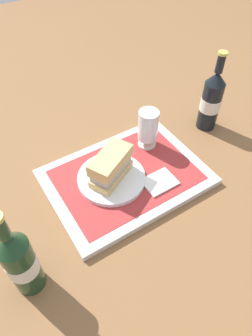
{
  "coord_description": "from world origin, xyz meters",
  "views": [
    {
      "loc": [
        -0.31,
        -0.48,
        0.68
      ],
      "look_at": [
        0.0,
        0.0,
        0.05
      ],
      "focal_mm": 32.82,
      "sensor_mm": 36.0,
      "label": 1
    }
  ],
  "objects_px": {
    "sandwich": "(112,165)",
    "beer_bottle": "(211,100)",
    "plate": "(112,178)",
    "beer_glass": "(148,127)",
    "second_bottle": "(20,261)"
  },
  "relations": [
    {
      "from": "beer_glass",
      "to": "beer_bottle",
      "type": "height_order",
      "value": "beer_bottle"
    },
    {
      "from": "plate",
      "to": "beer_bottle",
      "type": "distance_m",
      "value": 0.41
    },
    {
      "from": "beer_glass",
      "to": "second_bottle",
      "type": "relative_size",
      "value": 0.47
    },
    {
      "from": "sandwich",
      "to": "beer_bottle",
      "type": "height_order",
      "value": "beer_bottle"
    },
    {
      "from": "second_bottle",
      "to": "beer_glass",
      "type": "bearing_deg",
      "value": 24.47
    },
    {
      "from": "plate",
      "to": "beer_bottle",
      "type": "height_order",
      "value": "beer_bottle"
    },
    {
      "from": "plate",
      "to": "second_bottle",
      "type": "distance_m",
      "value": 0.34
    },
    {
      "from": "plate",
      "to": "second_bottle",
      "type": "xyz_separation_m",
      "value": [
        -0.3,
        -0.15,
        0.08
      ]
    },
    {
      "from": "sandwich",
      "to": "beer_bottle",
      "type": "distance_m",
      "value": 0.4
    },
    {
      "from": "plate",
      "to": "sandwich",
      "type": "height_order",
      "value": "sandwich"
    },
    {
      "from": "sandwich",
      "to": "beer_glass",
      "type": "bearing_deg",
      "value": -6.34
    },
    {
      "from": "sandwich",
      "to": "beer_glass",
      "type": "distance_m",
      "value": 0.18
    },
    {
      "from": "beer_bottle",
      "to": "sandwich",
      "type": "bearing_deg",
      "value": -172.77
    },
    {
      "from": "beer_bottle",
      "to": "plate",
      "type": "bearing_deg",
      "value": -172.6
    },
    {
      "from": "beer_bottle",
      "to": "second_bottle",
      "type": "height_order",
      "value": "same"
    }
  ]
}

